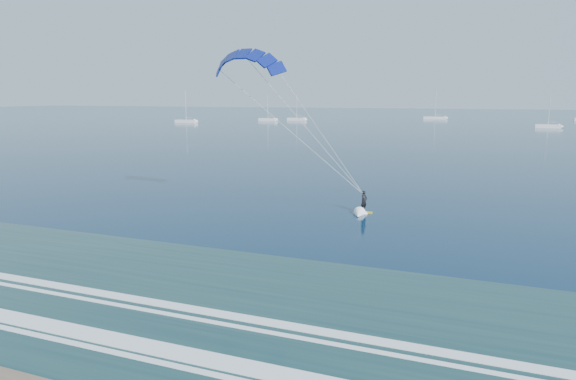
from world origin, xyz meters
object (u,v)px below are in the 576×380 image
(sailboat_2, at_px, (435,118))
(sailboat_3, at_px, (548,126))
(sailboat_0, at_px, (186,121))
(sailboat_1, at_px, (297,119))
(kitesurfer_rig, at_px, (305,127))
(sailboat_7, at_px, (268,119))

(sailboat_2, bearing_deg, sailboat_3, -53.16)
(sailboat_2, relative_size, sailboat_3, 1.23)
(sailboat_0, height_order, sailboat_1, sailboat_0)
(kitesurfer_rig, bearing_deg, sailboat_1, 110.79)
(sailboat_0, distance_m, sailboat_2, 113.60)
(sailboat_7, bearing_deg, sailboat_2, 34.94)
(sailboat_3, bearing_deg, sailboat_2, 126.84)
(sailboat_3, xyz_separation_m, sailboat_7, (-106.55, 10.84, 0.00))
(sailboat_1, bearing_deg, sailboat_7, -141.71)
(sailboat_0, bearing_deg, sailboat_3, 6.40)
(sailboat_1, height_order, sailboat_3, sailboat_1)
(sailboat_1, bearing_deg, sailboat_0, -135.80)
(sailboat_7, bearing_deg, sailboat_0, -133.63)
(sailboat_3, bearing_deg, sailboat_1, 168.92)
(kitesurfer_rig, height_order, sailboat_3, kitesurfer_rig)
(sailboat_1, distance_m, sailboat_7, 12.96)
(sailboat_0, xyz_separation_m, sailboat_1, (34.51, 33.56, -0.01))
(sailboat_1, relative_size, sailboat_7, 1.02)
(kitesurfer_rig, xyz_separation_m, sailboat_0, (-98.64, 135.40, -7.14))
(kitesurfer_rig, distance_m, sailboat_1, 180.86)
(sailboat_3, relative_size, sailboat_7, 0.99)
(kitesurfer_rig, height_order, sailboat_0, kitesurfer_rig)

